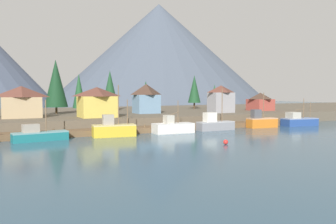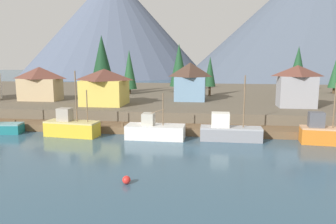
{
  "view_description": "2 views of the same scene",
  "coord_description": "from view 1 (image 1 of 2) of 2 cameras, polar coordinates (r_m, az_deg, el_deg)",
  "views": [
    {
      "loc": [
        -27.85,
        -57.14,
        7.41
      ],
      "look_at": [
        1.65,
        1.93,
        3.68
      ],
      "focal_mm": 36.29,
      "sensor_mm": 36.0,
      "label": 1
    },
    {
      "loc": [
        8.23,
        -43.31,
        10.49
      ],
      "look_at": [
        1.89,
        3.11,
        2.75
      ],
      "focal_mm": 35.48,
      "sensor_mm": 36.0,
      "label": 2
    }
  ],
  "objects": [
    {
      "name": "fishing_boat_yellow",
      "position": [
        58.3,
        -9.15,
        -2.88
      ],
      "size": [
        7.39,
        3.36,
        8.75
      ],
      "rotation": [
        0.0,
        0.0,
        -0.11
      ],
      "color": "gold",
      "rests_on": "ground_plane"
    },
    {
      "name": "house_yellow",
      "position": [
        70.26,
        -11.83,
        1.7
      ],
      "size": [
        7.29,
        6.79,
        6.08
      ],
      "color": "gold",
      "rests_on": "shoreline_bank"
    },
    {
      "name": "shoreline_bank",
      "position": [
        93.59,
        -9.17,
        -0.58
      ],
      "size": [
        400.0,
        56.0,
        2.5
      ],
      "primitive_type": "cube",
      "color": "brown",
      "rests_on": "ground_plane"
    },
    {
      "name": "house_blue",
      "position": [
        81.9,
        -3.67,
        2.32
      ],
      "size": [
        5.83,
        5.05,
        7.05
      ],
      "color": "#6689A8",
      "rests_on": "shoreline_bank"
    },
    {
      "name": "mountain_central_peak",
      "position": [
        207.46,
        -1.53,
        9.56
      ],
      "size": [
        133.11,
        133.11,
        60.52
      ],
      "primitive_type": "cone",
      "color": "#475160",
      "rests_on": "ground_plane"
    },
    {
      "name": "channel_buoy",
      "position": [
        49.6,
        9.66,
        -4.99
      ],
      "size": [
        0.7,
        0.7,
        0.7
      ],
      "primitive_type": "sphere",
      "color": "red",
      "rests_on": "ground_plane"
    },
    {
      "name": "dock",
      "position": [
        65.72,
        -1.31,
        -2.8
      ],
      "size": [
        80.0,
        4.0,
        1.6
      ],
      "color": "brown",
      "rests_on": "ground_plane"
    },
    {
      "name": "conifer_back_left",
      "position": [
        106.0,
        4.44,
        3.87
      ],
      "size": [
        3.92,
        3.92,
        10.4
      ],
      "color": "#4C3823",
      "rests_on": "shoreline_bank"
    },
    {
      "name": "ground_plane",
      "position": [
        82.39,
        -6.66,
        -2.3
      ],
      "size": [
        400.0,
        400.0,
        1.0
      ],
      "primitive_type": "cube",
      "color": "#335166"
    },
    {
      "name": "fishing_boat_grey",
      "position": [
        67.92,
        7.82,
        -2.04
      ],
      "size": [
        7.71,
        2.4,
        8.29
      ],
      "rotation": [
        0.0,
        0.0,
        0.0
      ],
      "color": "gray",
      "rests_on": "ground_plane"
    },
    {
      "name": "conifer_near_right",
      "position": [
        96.55,
        -9.72,
        3.94
      ],
      "size": [
        4.38,
        4.38,
        11.17
      ],
      "color": "#4C3823",
      "rests_on": "shoreline_bank"
    },
    {
      "name": "fishing_boat_teal",
      "position": [
        56.0,
        -20.85,
        -3.64
      ],
      "size": [
        8.41,
        3.27,
        6.33
      ],
      "rotation": [
        0.0,
        0.0,
        0.13
      ],
      "color": "#196B70",
      "rests_on": "ground_plane"
    },
    {
      "name": "fishing_boat_orange",
      "position": [
        75.0,
        15.38,
        -1.56
      ],
      "size": [
        6.69,
        2.9,
        7.5
      ],
      "rotation": [
        0.0,
        0.0,
        -0.09
      ],
      "color": "#CC6B1E",
      "rests_on": "ground_plane"
    },
    {
      "name": "conifer_mid_left",
      "position": [
        84.53,
        -18.31,
        4.59
      ],
      "size": [
        5.39,
        5.39,
        12.74
      ],
      "color": "#4C3823",
      "rests_on": "shoreline_bank"
    },
    {
      "name": "house_grey",
      "position": [
        85.29,
        8.89,
        2.21
      ],
      "size": [
        5.98,
        4.2,
        6.77
      ],
      "color": "gray",
      "rests_on": "shoreline_bank"
    },
    {
      "name": "house_red",
      "position": [
        98.3,
        15.25,
        1.74
      ],
      "size": [
        5.97,
        5.85,
        4.95
      ],
      "color": "#9E4238",
      "rests_on": "shoreline_bank"
    },
    {
      "name": "house_tan",
      "position": [
        72.15,
        -23.38,
        1.61
      ],
      "size": [
        7.59,
        4.34,
        6.25
      ],
      "color": "tan",
      "rests_on": "shoreline_bank"
    },
    {
      "name": "conifer_back_right",
      "position": [
        91.27,
        -3.76,
        3.3
      ],
      "size": [
        2.43,
        2.43,
        8.18
      ],
      "color": "#4C3823",
      "rests_on": "shoreline_bank"
    },
    {
      "name": "conifer_mid_right",
      "position": [
        86.89,
        -14.73,
        3.43
      ],
      "size": [
        3.18,
        3.18,
        9.64
      ],
      "color": "#4C3823",
      "rests_on": "shoreline_bank"
    },
    {
      "name": "fishing_boat_white",
      "position": [
        62.72,
        0.81,
        -2.57
      ],
      "size": [
        7.6,
        3.13,
        5.97
      ],
      "rotation": [
        0.0,
        0.0,
        -0.01
      ],
      "color": "silver",
      "rests_on": "ground_plane"
    },
    {
      "name": "conifer_near_left",
      "position": [
        111.27,
        7.81,
        2.96
      ],
      "size": [
        2.71,
        2.71,
        7.61
      ],
      "color": "#4C3823",
      "rests_on": "shoreline_bank"
    },
    {
      "name": "fishing_boat_blue",
      "position": [
        81.89,
        21.08,
        -1.39
      ],
      "size": [
        8.37,
        4.05,
        6.16
      ],
      "rotation": [
        0.0,
        0.0,
        -0.11
      ],
      "color": "navy",
      "rests_on": "ground_plane"
    }
  ]
}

